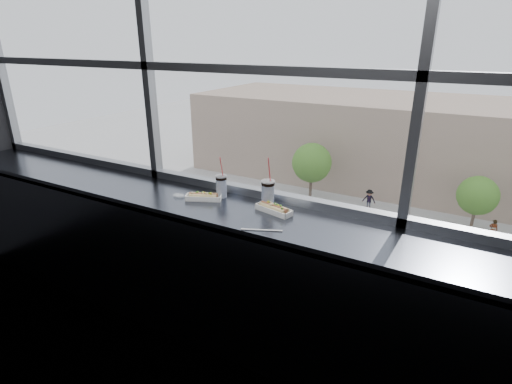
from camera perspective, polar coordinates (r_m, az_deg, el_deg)
The scene contains 24 objects.
wall_back_lower at distance 3.19m, azimuth 0.68°, elevation -9.93°, with size 6.00×6.00×0.00m, color black.
window_glass at distance 2.76m, azimuth 1.07°, elevation 23.32°, with size 6.00×6.00×0.00m, color silver.
window_mullions at distance 2.74m, azimuth 0.85°, elevation 23.33°, with size 6.00×0.08×2.40m, color gray, non-canonical shape.
counter at distance 2.74m, azimuth -2.00°, elevation -3.13°, with size 6.00×0.55×0.06m, color #525763.
counter_fascia at distance 2.81m, azimuth -4.62°, elevation -14.75°, with size 6.00×0.04×1.04m, color #525763.
hotdog_tray_left at distance 2.90m, azimuth -7.51°, elevation -0.65°, with size 0.27×0.18×0.06m.
hotdog_tray_right at distance 2.67m, azimuth 2.56°, elevation -2.41°, with size 0.28×0.15×0.07m.
soda_cup_left at distance 2.92m, azimuth -4.97°, elevation 0.96°, with size 0.08×0.08×0.31m.
soda_cup_right at distance 2.74m, azimuth 1.71°, elevation -0.02°, with size 0.10×0.10×0.36m.
loose_straw at distance 2.43m, azimuth 0.82°, elevation -5.45°, with size 0.01×0.01×0.25m, color white.
wrapper at distance 3.00m, azimuth -10.99°, elevation -0.46°, with size 0.10×0.07×0.02m, color silver.
plaza_ground at distance 47.79m, azimuth 26.21°, elevation 2.66°, with size 120.00×120.00×0.00m, color #B0B0AF.
street_asphalt at distance 26.02m, azimuth 22.37°, elevation -11.26°, with size 80.00×10.00×0.06m, color black.
far_sidewalk at distance 33.17m, azimuth 24.26°, elevation -4.49°, with size 80.00×6.00×0.04m, color #B0B0AF.
far_building at distance 41.46m, azimuth 26.53°, elevation 5.87°, with size 50.00×14.00×8.00m, color gray.
car_far_a at distance 30.83m, azimuth 6.89°, elevation -2.29°, with size 6.46×2.69×2.15m, color black.
car_near_b at distance 23.64m, azimuth 3.15°, elevation -9.64°, with size 6.81×2.84×2.27m, color black.
car_near_a at distance 26.47m, azimuth -8.49°, elevation -6.73°, with size 5.79×2.41×1.93m, color #AFB0CF.
car_near_c at distance 21.99m, azimuth 25.00°, elevation -14.51°, with size 6.59×2.75×2.20m, color #7B0802.
pedestrian_c at distance 32.40m, azimuth 30.82°, elevation -4.42°, with size 0.82×0.62×1.85m, color #66605B.
pedestrian_b at distance 32.68m, azimuth 20.79°, elevation -2.51°, with size 0.83×0.62×1.86m, color #66605B.
pedestrian_a at distance 34.16m, azimuth 15.86°, elevation -0.76°, with size 0.90×0.68×2.04m, color #66605B.
tree_left at distance 33.90m, azimuth 7.97°, elevation 4.14°, with size 3.34×3.34×5.22m.
tree_center at distance 32.11m, azimuth 29.10°, elevation -0.45°, with size 2.79×2.79×4.35m.
Camera 1 is at (1.29, -0.91, 2.18)m, focal length 28.00 mm.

